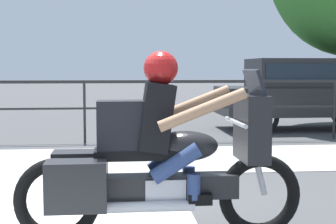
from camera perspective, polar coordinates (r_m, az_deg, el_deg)
sidewalk_band at (r=8.28m, az=-10.01°, el=-5.33°), size 44.00×2.40×0.01m
fence_railing at (r=10.20m, az=-9.26°, el=2.02°), size 36.00×0.05×1.23m
motorcycle at (r=4.37m, az=-1.36°, el=-5.12°), size 2.46×0.76×1.61m
parked_car at (r=12.67m, az=14.71°, el=2.45°), size 4.18×1.79×1.68m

